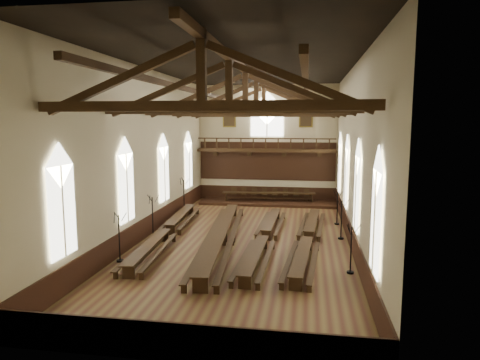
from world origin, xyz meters
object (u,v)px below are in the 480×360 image
object	(u,v)px
candelabrum_left_near	(120,247)
candelabrum_left_mid	(153,224)
candelabrum_left_far	(184,203)
candelabrum_right_far	(337,214)
refectory_row_c	(264,236)
candelabrum_right_mid	(341,227)
high_table	(269,194)
dais	(269,202)
candelabrum_right_near	(351,258)
refectory_row_d	(308,237)
refectory_row_a	(167,230)
refectory_row_b	(220,234)

from	to	relation	value
candelabrum_left_near	candelabrum_left_mid	bearing A→B (deg)	90.00
candelabrum_left_far	candelabrum_right_far	bearing A→B (deg)	-8.22
refectory_row_c	candelabrum_left_mid	size ratio (longest dim) A/B	5.36
candelabrum_left_far	candelabrum_right_mid	bearing A→B (deg)	-25.28
high_table	candelabrum_right_far	xyz separation A→B (m)	(5.20, -6.68, -0.13)
candelabrum_right_mid	candelabrum_right_far	xyz separation A→B (m)	(-0.00, 3.64, -0.03)
refectory_row_c	dais	distance (m)	12.20
candelabrum_left_near	candelabrum_right_near	xyz separation A→B (m)	(11.10, 0.11, -0.06)
refectory_row_d	candelabrum_right_near	distance (m)	4.53
refectory_row_c	dais	bearing A→B (deg)	94.05
refectory_row_a	candelabrum_right_far	world-z (taller)	candelabrum_right_far
refectory_row_a	refectory_row_c	world-z (taller)	refectory_row_a
candelabrum_left_near	candelabrum_left_mid	xyz separation A→B (m)	(-0.00, 4.59, 0.02)
refectory_row_d	candelabrum_left_far	distance (m)	11.52
candelabrum_left_mid	candelabrum_left_far	xyz separation A→B (m)	(0.00, 6.57, 0.05)
refectory_row_d	refectory_row_c	bearing A→B (deg)	-176.48
high_table	candelabrum_right_near	distance (m)	16.94
refectory_row_d	dais	bearing A→B (deg)	105.30
high_table	candelabrum_left_near	bearing A→B (deg)	-109.96
refectory_row_d	high_table	xyz separation A→B (m)	(-3.29, 12.02, 0.33)
refectory_row_d	candelabrum_left_far	xyz separation A→B (m)	(-9.18, 6.94, 0.34)
candelabrum_left_far	candelabrum_right_far	distance (m)	11.22
dais	candelabrum_left_far	world-z (taller)	candelabrum_left_far
refectory_row_a	candelabrum_right_near	size ratio (longest dim) A/B	6.05
refectory_row_b	refectory_row_d	xyz separation A→B (m)	(4.91, 0.35, -0.09)
candelabrum_left_mid	candelabrum_left_far	distance (m)	6.57
dais	candelabrum_right_far	size ratio (longest dim) A/B	4.91
refectory_row_c	candelabrum_left_far	bearing A→B (deg)	133.63
candelabrum_right_near	refectory_row_b	bearing A→B (deg)	151.21
refectory_row_d	candelabrum_left_mid	size ratio (longest dim) A/B	5.40
refectory_row_d	candelabrum_right_near	world-z (taller)	candelabrum_right_near
candelabrum_left_near	candelabrum_right_far	world-z (taller)	candelabrum_left_near
refectory_row_a	high_table	distance (m)	12.78
refectory_row_c	candelabrum_right_near	world-z (taller)	candelabrum_right_near
dais	candelabrum_right_near	xyz separation A→B (m)	(5.20, -16.12, 0.60)
refectory_row_c	dais	size ratio (longest dim) A/B	1.21
candelabrum_right_near	candelabrum_right_mid	world-z (taller)	candelabrum_right_mid
dais	refectory_row_b	bearing A→B (deg)	-97.48
high_table	candelabrum_left_far	distance (m)	7.78
refectory_row_c	candelabrum_right_far	bearing A→B (deg)	51.65
refectory_row_b	candelabrum_left_near	distance (m)	5.77
candelabrum_left_near	refectory_row_c	bearing A→B (deg)	31.05
refectory_row_b	dais	world-z (taller)	refectory_row_b
dais	candelabrum_left_near	bearing A→B (deg)	-109.96
dais	candelabrum_left_near	distance (m)	17.28
refectory_row_b	candelabrum_right_mid	world-z (taller)	candelabrum_right_mid
candelabrum_left_mid	candelabrum_left_far	size ratio (longest dim) A/B	0.94
refectory_row_c	candelabrum_left_near	size ratio (longest dim) A/B	5.50
dais	refectory_row_c	bearing A→B (deg)	-85.95
candelabrum_left_far	refectory_row_a	bearing A→B (deg)	-82.35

